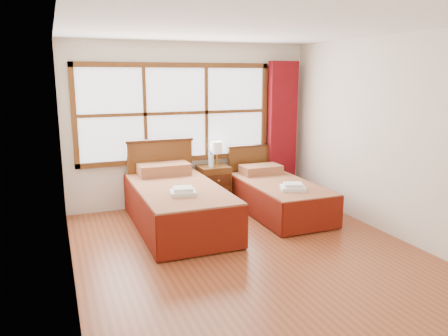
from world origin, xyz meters
name	(u,v)px	position (x,y,z in m)	size (l,w,h in m)	color
floor	(248,251)	(0.00, 0.00, 0.00)	(4.50, 4.50, 0.00)	brown
ceiling	(251,27)	(0.00, 0.00, 2.60)	(4.50, 4.50, 0.00)	white
wall_back	(191,125)	(0.00, 2.25, 1.30)	(4.00, 4.00, 0.00)	silver
wall_left	(65,157)	(-2.00, 0.00, 1.30)	(4.50, 4.50, 0.00)	silver
wall_right	(387,136)	(2.00, 0.00, 1.30)	(4.50, 4.50, 0.00)	silver
window	(176,113)	(-0.25, 2.21, 1.50)	(3.16, 0.06, 1.56)	white
curtain	(282,129)	(1.60, 2.11, 1.17)	(0.50, 0.16, 2.30)	maroon
bed_left	(177,203)	(-0.55, 1.20, 0.34)	(1.14, 2.20, 1.11)	#3F1F0D
bed_right	(278,195)	(1.05, 1.20, 0.28)	(0.96, 1.98, 0.93)	#3F1F0D
nightstand	(214,185)	(0.29, 1.99, 0.32)	(0.48, 0.48, 0.64)	#5A3213
towels_left	(183,191)	(-0.60, 0.70, 0.63)	(0.37, 0.34, 0.10)	white
towels_right	(293,187)	(1.01, 0.69, 0.54)	(0.42, 0.40, 0.10)	white
lamp	(217,148)	(0.39, 2.10, 0.92)	(0.20, 0.20, 0.38)	#B5883A
bottle_near	(212,161)	(0.23, 1.91, 0.75)	(0.06, 0.06, 0.23)	silver
bottle_far	(210,159)	(0.24, 2.00, 0.76)	(0.06, 0.06, 0.25)	silver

